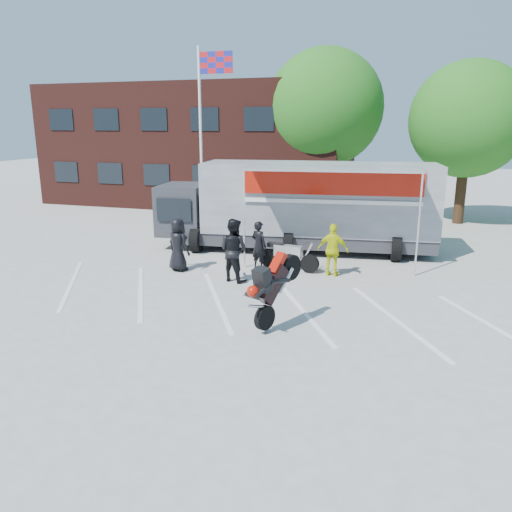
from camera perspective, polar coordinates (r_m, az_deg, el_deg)
The scene contains 13 objects.
ground at distance 12.45m, azimuth 3.29°, elevation -7.53°, with size 100.00×100.00×0.00m, color #ADADA8.
parking_bay_lines at distance 13.35m, azimuth 4.36°, elevation -5.94°, with size 18.00×5.00×0.01m, color white.
office_building at distance 31.88m, azimuth -6.29°, elevation 12.50°, with size 18.00×8.00×7.00m, color #441B16.
flagpole at distance 23.03m, azimuth -5.79°, elevation 15.54°, with size 1.61×0.12×8.00m.
tree_left at distance 27.61m, azimuth 7.85°, elevation 16.40°, with size 6.12×6.12×8.64m.
tree_mid at distance 26.27m, azimuth 23.09°, elevation 14.13°, with size 5.44×5.44×7.68m.
transporter_truck at distance 19.45m, azimuth 5.50°, elevation 0.67°, with size 10.53×5.07×3.35m, color #9C9EA5, non-canonical shape.
parked_motorcycle at distance 16.76m, azimuth 3.83°, elevation -1.62°, with size 0.70×2.09×1.10m, color #B7B7BC, non-canonical shape.
stunt_bike_rider at distance 12.29m, azimuth 3.12°, elevation -7.83°, with size 0.79×1.67×1.96m, color black, non-canonical shape.
spectator_leather_a at distance 16.67m, azimuth -8.90°, elevation 1.29°, with size 0.86×0.56×1.77m, color black.
spectator_leather_b at distance 16.65m, azimuth 0.33°, elevation 1.23°, with size 0.60×0.39×1.64m, color black.
spectator_leather_c at distance 15.37m, azimuth -2.58°, elevation 0.70°, with size 0.96×0.75×1.97m, color black.
spectator_hivis at distance 16.07m, azimuth 8.80°, elevation 0.67°, with size 1.00×0.42×1.70m, color #D6E20B.
Camera 1 is at (2.78, -11.18, 4.72)m, focal length 35.00 mm.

